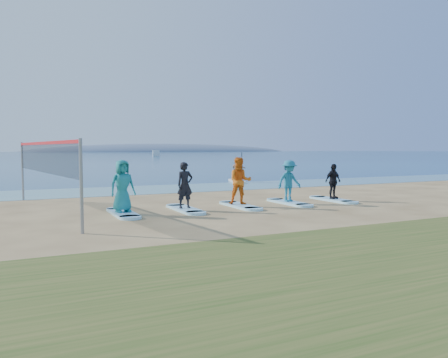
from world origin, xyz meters
name	(u,v)px	position (x,y,z in m)	size (l,w,h in m)	color
ground	(271,214)	(0.00, 0.00, 0.00)	(600.00, 600.00, 0.00)	tan
shallow_water	(171,189)	(0.00, 10.50, 0.01)	(600.00, 600.00, 0.00)	teal
ocean	(37,155)	(0.00, 160.00, 0.01)	(600.00, 600.00, 0.00)	navy
island_ridge	(166,152)	(95.00, 300.00, 0.00)	(220.00, 56.00, 18.00)	slate
volleyball_net	(44,158)	(-6.88, 3.71, 1.90)	(1.33, 9.00, 2.50)	gray
paddleboard	(237,181)	(5.56, 13.16, 0.06)	(0.70, 3.00, 0.12)	silver
paddleboarder	(237,169)	(5.56, 13.16, 0.90)	(1.45, 0.46, 1.57)	tan
boat_offshore_b	(156,156)	(32.40, 119.82, 0.00)	(1.99, 6.43, 1.73)	silver
surfboard_0	(123,213)	(-4.55, 2.12, 0.04)	(0.70, 2.20, 0.09)	#A3E3FD
student_0	(122,186)	(-4.55, 2.12, 0.98)	(0.87, 0.56, 1.77)	teal
surfboard_1	(185,209)	(-2.30, 2.12, 0.04)	(0.70, 2.20, 0.09)	#A3E3FD
student_1	(185,185)	(-2.30, 2.12, 0.92)	(0.60, 0.40, 1.66)	black
surfboard_2	(240,206)	(-0.06, 2.12, 0.04)	(0.70, 2.20, 0.09)	#A3E3FD
student_2	(240,181)	(-0.06, 2.12, 0.99)	(0.88, 0.68, 1.80)	orange
surfboard_3	(289,202)	(2.19, 2.12, 0.04)	(0.70, 2.20, 0.09)	#A3E3FD
student_3	(289,181)	(2.19, 2.12, 0.93)	(1.08, 0.62, 1.67)	teal
surfboard_4	(333,200)	(4.43, 2.12, 0.04)	(0.70, 2.20, 0.09)	#A3E3FD
student_4	(333,181)	(4.43, 2.12, 0.84)	(0.88, 0.36, 1.49)	black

